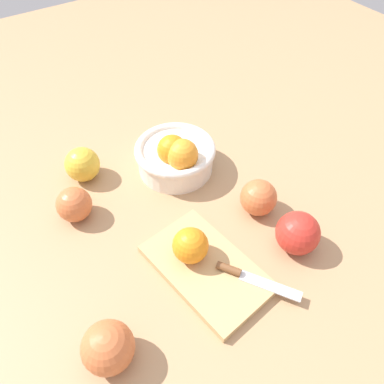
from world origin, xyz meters
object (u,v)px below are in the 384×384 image
at_px(knife, 246,276).
at_px(apple_front_left_2, 82,164).
at_px(bowl, 176,155).
at_px(apple_back_right, 298,233).
at_px(apple_front_left, 74,204).
at_px(apple_back_right_2, 258,198).
at_px(orange_on_board, 190,245).
at_px(apple_front_right, 108,347).
at_px(cutting_board, 207,268).

bearing_deg(knife, apple_front_left_2, -162.17).
height_order(bowl, apple_back_right, bowl).
xyz_separation_m(bowl, apple_front_left, (0.00, -0.24, -0.01)).
xyz_separation_m(bowl, apple_back_right_2, (0.20, 0.08, -0.01)).
height_order(orange_on_board, apple_front_right, same).
height_order(apple_front_right, apple_front_left_2, apple_front_right).
bearing_deg(bowl, orange_on_board, -25.99).
height_order(apple_front_left_2, apple_back_right_2, apple_front_left_2).
distance_m(orange_on_board, apple_front_left_2, 0.33).
height_order(orange_on_board, apple_front_left_2, orange_on_board).
xyz_separation_m(orange_on_board, apple_front_right, (0.08, -0.20, -0.01)).
bearing_deg(knife, apple_front_left, -148.56).
xyz_separation_m(apple_front_left, apple_back_right_2, (0.19, 0.32, 0.00)).
relative_size(orange_on_board, apple_front_right, 0.81).
xyz_separation_m(cutting_board, orange_on_board, (-0.03, -0.01, 0.04)).
relative_size(knife, apple_front_left, 1.94).
xyz_separation_m(knife, apple_front_right, (-0.01, -0.26, 0.02)).
bearing_deg(bowl, apple_front_left_2, -117.57).
relative_size(apple_front_left_2, apple_back_right_2, 1.02).
height_order(apple_front_right, apple_front_left, apple_front_right).
bearing_deg(knife, apple_back_right, 94.09).
distance_m(cutting_board, apple_front_left_2, 0.37).
distance_m(bowl, apple_front_left, 0.24).
bearing_deg(apple_front_left_2, apple_front_right, -17.65).
bearing_deg(bowl, knife, -9.25).
distance_m(bowl, apple_front_left_2, 0.21).
distance_m(apple_back_right, apple_front_right, 0.39).
bearing_deg(apple_back_right_2, apple_front_right, -74.59).
relative_size(bowl, apple_back_right, 2.17).
distance_m(cutting_board, orange_on_board, 0.06).
distance_m(cutting_board, apple_back_right, 0.18).
bearing_deg(orange_on_board, apple_front_left, -148.60).
xyz_separation_m(apple_back_right, apple_front_right, (-0.00, -0.39, -0.00)).
distance_m(knife, apple_front_left_2, 0.43).
bearing_deg(apple_front_right, apple_front_left, 167.43).
bearing_deg(apple_front_right, cutting_board, 101.76).
xyz_separation_m(apple_front_right, apple_back_right_2, (-0.11, 0.39, -0.00)).
xyz_separation_m(bowl, knife, (0.32, -0.05, -0.02)).
bearing_deg(apple_front_left, cutting_board, 30.06).
bearing_deg(knife, cutting_board, -142.98).
bearing_deg(orange_on_board, apple_front_left_2, -166.70).
height_order(apple_back_right, apple_back_right_2, apple_back_right).
height_order(cutting_board, apple_front_left_2, apple_front_left_2).
bearing_deg(apple_front_left_2, cutting_board, 14.03).
height_order(bowl, cutting_board, bowl).
height_order(cutting_board, apple_back_right_2, apple_back_right_2).
relative_size(bowl, apple_front_right, 2.21).
bearing_deg(cutting_board, apple_back_right, 74.06).
height_order(bowl, apple_front_right, bowl).
distance_m(cutting_board, knife, 0.07).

